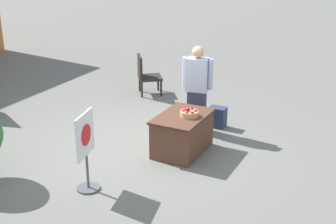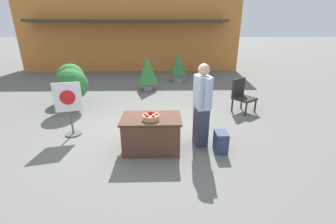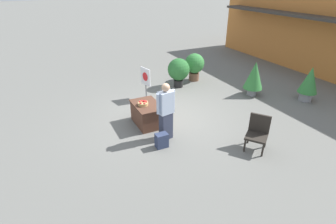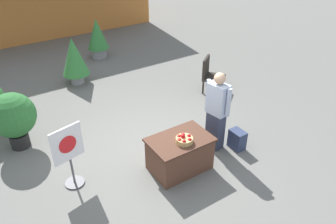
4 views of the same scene
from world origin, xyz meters
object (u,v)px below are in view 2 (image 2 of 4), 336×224
Objects in this scene: backpack at (221,142)px; potted_plant_near_left at (178,66)px; apple_basket at (151,117)px; potted_plant_far_right at (147,71)px; display_table at (152,133)px; poster_board at (69,107)px; person_visitor at (202,105)px; patio_chair at (242,94)px; potted_plant_near_right at (71,79)px; potted_plant_far_left at (72,86)px.

potted_plant_near_left reaches higher than backpack.
potted_plant_far_right is (-0.36, 4.84, 0.02)m from apple_basket.
display_table is 2.03m from poster_board.
apple_basket is 1.07m from person_visitor.
patio_chair is at bearing 95.60° from poster_board.
display_table is 0.89× the size of potted_plant_near_left.
apple_basket is 0.26× the size of potted_plant_near_right.
potted_plant_near_left is at bearing 93.80° from backpack.
potted_plant_far_right is (-1.33, -1.50, 0.04)m from potted_plant_near_left.
poster_board reaches higher than patio_chair.
potted_plant_near_right is at bearing 129.48° from display_table.
poster_board is 1.00× the size of potted_plant_near_right.
potted_plant_far_left is 1.01× the size of potted_plant_near_right.
backpack is 6.38m from potted_plant_near_left.
potted_plant_far_right is (1.52, 4.00, 0.11)m from poster_board.
backpack is 5.18m from potted_plant_far_right.
patio_chair is at bearing -68.16° from potted_plant_near_left.
potted_plant_far_right is (2.09, 2.27, 0.04)m from potted_plant_far_left.
display_table is 3.48m from potted_plant_far_left.
potted_plant_far_right reaches higher than potted_plant_near_right.
apple_basket is at bearing 6.73° from person_visitor.
potted_plant_near_right is (-3.84, -2.72, -0.00)m from potted_plant_near_left.
potted_plant_near_right reaches higher than patio_chair.
apple_basket is 6.41m from potted_plant_near_left.
poster_board is (-3.27, 0.84, 0.47)m from backpack.
patio_chair is at bearing 42.31° from apple_basket.
apple_basket is at bearing -98.68° from potted_plant_near_left.
patio_chair is 3.86m from potted_plant_far_right.
potted_plant_far_left is at bearing 135.10° from display_table.
potted_plant_far_right is at bearing 94.33° from display_table.
potted_plant_far_left is 5.09m from potted_plant_near_left.
potted_plant_near_right is 0.91× the size of potted_plant_far_right.
apple_basket is 0.26× the size of poster_board.
backpack is 0.31× the size of potted_plant_far_right.
person_visitor is at bearing 66.50° from poster_board.
potted_plant_far_left reaches higher than patio_chair.
poster_board is at bearing 165.52° from backpack.
apple_basket is 1.49m from backpack.
person_visitor reaches higher than display_table.
potted_plant_near_left is (2.85, 5.50, 0.06)m from poster_board.
potted_plant_far_left is at bearing 133.72° from apple_basket.
backpack is at bearing -70.14° from potted_plant_far_right.
display_table is 4.53m from potted_plant_near_right.
potted_plant_near_right reaches higher than backpack.
potted_plant_near_left is 4.71m from potted_plant_near_right.
poster_board is at bearing -117.39° from potted_plant_near_left.
potted_plant_near_right is at bearing -140.12° from patio_chair.
potted_plant_near_right reaches higher than apple_basket.
display_table is at bearing -44.90° from potted_plant_far_left.
potted_plant_near_right is (-5.44, 1.27, 0.22)m from patio_chair.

